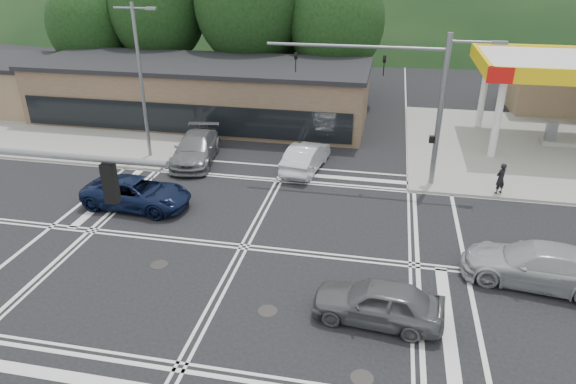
% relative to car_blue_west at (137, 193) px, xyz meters
% --- Properties ---
extents(ground, '(120.00, 120.00, 0.00)m').
position_rel_car_blue_west_xyz_m(ground, '(6.18, -2.69, -0.74)').
color(ground, black).
rests_on(ground, ground).
extents(sidewalk_ne, '(16.00, 16.00, 0.15)m').
position_rel_car_blue_west_xyz_m(sidewalk_ne, '(21.18, 12.31, -0.66)').
color(sidewalk_ne, gray).
rests_on(sidewalk_ne, ground).
extents(sidewalk_nw, '(16.00, 16.00, 0.15)m').
position_rel_car_blue_west_xyz_m(sidewalk_nw, '(-8.82, 12.31, -0.66)').
color(sidewalk_nw, gray).
rests_on(sidewalk_nw, ground).
extents(commercial_row, '(24.00, 8.00, 4.00)m').
position_rel_car_blue_west_xyz_m(commercial_row, '(-1.82, 14.31, 1.26)').
color(commercial_row, brown).
rests_on(commercial_row, ground).
extents(commercial_nw, '(8.00, 7.00, 3.60)m').
position_rel_car_blue_west_xyz_m(commercial_nw, '(-17.82, 14.31, 1.06)').
color(commercial_nw, '#846B4F').
rests_on(commercial_nw, ground).
extents(hill_north, '(252.00, 126.00, 140.00)m').
position_rel_car_blue_west_xyz_m(hill_north, '(6.18, 87.31, -0.74)').
color(hill_north, black).
rests_on(hill_north, ground).
extents(tree_n_a, '(8.00, 8.00, 11.75)m').
position_rel_car_blue_west_xyz_m(tree_n_a, '(-7.82, 21.31, 6.40)').
color(tree_n_a, '#382619').
rests_on(tree_n_a, ground).
extents(tree_n_b, '(9.00, 9.00, 12.98)m').
position_rel_car_blue_west_xyz_m(tree_n_b, '(0.18, 21.31, 7.05)').
color(tree_n_b, '#382619').
rests_on(tree_n_b, ground).
extents(tree_n_c, '(7.60, 7.60, 10.87)m').
position_rel_car_blue_west_xyz_m(tree_n_c, '(7.18, 21.31, 5.75)').
color(tree_n_c, '#382619').
rests_on(tree_n_c, ground).
extents(tree_n_d, '(6.80, 6.80, 9.76)m').
position_rel_car_blue_west_xyz_m(tree_n_d, '(-13.82, 20.31, 5.10)').
color(tree_n_d, '#382619').
rests_on(tree_n_d, ground).
extents(tree_n_e, '(8.40, 8.40, 11.98)m').
position_rel_car_blue_west_xyz_m(tree_n_e, '(4.18, 25.31, 6.40)').
color(tree_n_e, '#382619').
rests_on(tree_n_e, ground).
extents(streetlight_nw, '(2.50, 0.25, 9.00)m').
position_rel_car_blue_west_xyz_m(streetlight_nw, '(-2.26, 6.31, 4.31)').
color(streetlight_nw, slate).
rests_on(streetlight_nw, ground).
extents(signal_mast_ne, '(11.65, 0.30, 8.00)m').
position_rel_car_blue_west_xyz_m(signal_mast_ne, '(13.13, 5.51, 4.33)').
color(signal_mast_ne, slate).
rests_on(signal_mast_ne, ground).
extents(car_blue_west, '(5.44, 2.75, 1.48)m').
position_rel_car_blue_west_xyz_m(car_blue_west, '(0.00, 0.00, 0.00)').
color(car_blue_west, black).
rests_on(car_blue_west, ground).
extents(car_grey_center, '(4.59, 2.21, 1.51)m').
position_rel_car_blue_west_xyz_m(car_grey_center, '(11.98, -6.41, 0.02)').
color(car_grey_center, '#525456').
rests_on(car_grey_center, ground).
extents(car_silver_east, '(5.80, 3.03, 1.61)m').
position_rel_car_blue_west_xyz_m(car_silver_east, '(17.83, -2.99, 0.06)').
color(car_silver_east, '#A0A4A7').
rests_on(car_silver_east, ground).
extents(car_queue_a, '(2.32, 4.89, 1.55)m').
position_rel_car_blue_west_xyz_m(car_queue_a, '(7.36, 6.31, 0.04)').
color(car_queue_a, silver).
rests_on(car_queue_a, ground).
extents(car_queue_b, '(2.12, 4.43, 1.46)m').
position_rel_car_blue_west_xyz_m(car_queue_b, '(8.66, 17.17, -0.01)').
color(car_queue_b, white).
rests_on(car_queue_b, ground).
extents(car_northbound, '(3.10, 5.91, 1.63)m').
position_rel_car_blue_west_xyz_m(car_northbound, '(0.68, 6.31, 0.08)').
color(car_northbound, slate).
rests_on(car_northbound, ground).
extents(pedestrian, '(0.72, 0.68, 1.65)m').
position_rel_car_blue_west_xyz_m(pedestrian, '(17.72, 4.81, 0.24)').
color(pedestrian, black).
rests_on(pedestrian, sidewalk_ne).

